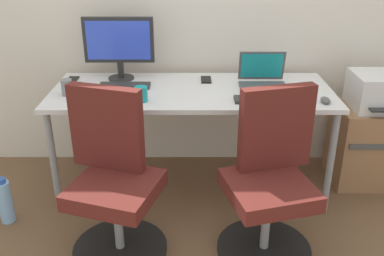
# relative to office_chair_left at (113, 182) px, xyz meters

# --- Properties ---
(ground_plane) EXTENTS (5.28, 5.28, 0.00)m
(ground_plane) POSITION_rel_office_chair_left_xyz_m (0.43, 0.66, -0.42)
(ground_plane) COLOR brown
(desk) EXTENTS (1.85, 0.73, 0.74)m
(desk) POSITION_rel_office_chair_left_xyz_m (0.43, 0.66, 0.25)
(desk) COLOR silver
(desk) RESTS_ON ground
(office_chair_left) EXTENTS (0.55, 0.55, 0.94)m
(office_chair_left) POSITION_rel_office_chair_left_xyz_m (0.00, 0.00, 0.00)
(office_chair_left) COLOR black
(office_chair_left) RESTS_ON ground
(office_chair_right) EXTENTS (0.54, 0.54, 0.94)m
(office_chair_right) POSITION_rel_office_chair_left_xyz_m (0.86, 0.00, 0.00)
(office_chair_right) COLOR black
(office_chair_right) RESTS_ON ground
(side_cabinet) EXTENTS (0.52, 0.43, 0.57)m
(side_cabinet) POSITION_rel_office_chair_left_xyz_m (1.72, 0.75, -0.14)
(side_cabinet) COLOR #996B47
(side_cabinet) RESTS_ON ground
(printer) EXTENTS (0.38, 0.40, 0.24)m
(printer) POSITION_rel_office_chair_left_xyz_m (1.72, 0.74, 0.27)
(printer) COLOR silver
(printer) RESTS_ON side_cabinet
(water_bottle_on_floor) EXTENTS (0.09, 0.09, 0.31)m
(water_bottle_on_floor) POSITION_rel_office_chair_left_xyz_m (-0.74, 0.23, -0.28)
(water_bottle_on_floor) COLOR #8CBFF2
(water_bottle_on_floor) RESTS_ON ground
(desktop_monitor) EXTENTS (0.48, 0.18, 0.43)m
(desktop_monitor) POSITION_rel_office_chair_left_xyz_m (-0.07, 0.88, 0.56)
(desktop_monitor) COLOR #262626
(desktop_monitor) RESTS_ON desk
(open_laptop) EXTENTS (0.31, 0.28, 0.22)m
(open_laptop) POSITION_rel_office_chair_left_xyz_m (0.91, 0.72, 0.37)
(open_laptop) COLOR #4C4C51
(open_laptop) RESTS_ON desk
(keyboard_by_monitor) EXTENTS (0.34, 0.12, 0.02)m
(keyboard_by_monitor) POSITION_rel_office_chair_left_xyz_m (-0.02, 0.70, 0.32)
(keyboard_by_monitor) COLOR #2D2D2D
(keyboard_by_monitor) RESTS_ON desk
(keyboard_by_laptop) EXTENTS (0.34, 0.12, 0.02)m
(keyboard_by_laptop) POSITION_rel_office_chair_left_xyz_m (0.86, 0.44, 0.32)
(keyboard_by_laptop) COLOR #2D2D2D
(keyboard_by_laptop) RESTS_ON desk
(mouse_by_monitor) EXTENTS (0.06, 0.10, 0.03)m
(mouse_by_monitor) POSITION_rel_office_chair_left_xyz_m (-0.22, 0.45, 0.33)
(mouse_by_monitor) COLOR silver
(mouse_by_monitor) RESTS_ON desk
(mouse_by_laptop) EXTENTS (0.06, 0.10, 0.03)m
(mouse_by_laptop) POSITION_rel_office_chair_left_xyz_m (1.25, 0.41, 0.33)
(mouse_by_laptop) COLOR #515156
(mouse_by_laptop) RESTS_ON desk
(coffee_mug) EXTENTS (0.08, 0.08, 0.09)m
(coffee_mug) POSITION_rel_office_chair_left_xyz_m (0.12, 0.44, 0.36)
(coffee_mug) COLOR teal
(coffee_mug) RESTS_ON desk
(pen_cup) EXTENTS (0.07, 0.07, 0.10)m
(pen_cup) POSITION_rel_office_chair_left_xyz_m (-0.36, 0.55, 0.36)
(pen_cup) COLOR slate
(pen_cup) RESTS_ON desk
(phone_near_laptop) EXTENTS (0.07, 0.14, 0.01)m
(phone_near_laptop) POSITION_rel_office_chair_left_xyz_m (-0.40, 0.84, 0.32)
(phone_near_laptop) COLOR black
(phone_near_laptop) RESTS_ON desk
(phone_near_monitor) EXTENTS (0.07, 0.14, 0.01)m
(phone_near_monitor) POSITION_rel_office_chair_left_xyz_m (0.53, 0.84, 0.32)
(phone_near_monitor) COLOR black
(phone_near_monitor) RESTS_ON desk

